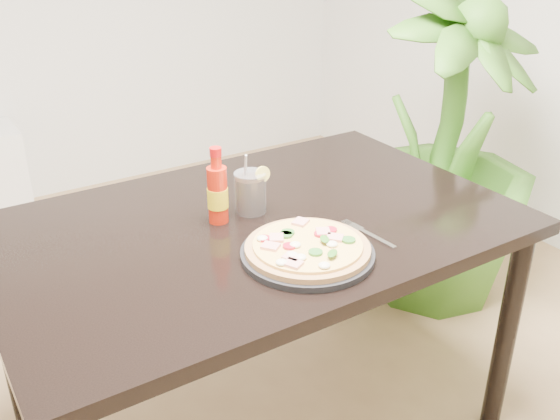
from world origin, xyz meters
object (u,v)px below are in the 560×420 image
dining_table (257,247)px  cola_cup (250,193)px  pizza (307,247)px  houseplant (447,144)px  fork (367,233)px  plate (307,254)px  hot_sauce_bottle (218,193)px

dining_table → cola_cup: (0.01, 0.06, 0.14)m
pizza → houseplant: 1.20m
pizza → fork: pizza is taller
fork → cola_cup: bearing=118.7°
plate → cola_cup: size_ratio=1.84×
cola_cup → fork: bearing=-56.1°
dining_table → plate: (0.01, -0.24, 0.09)m
houseplant → dining_table: bearing=-163.5°
hot_sauce_bottle → houseplant: size_ratio=0.16×
fork → dining_table: bearing=127.0°
pizza → cola_cup: 0.29m
plate → pizza: 0.02m
hot_sauce_bottle → houseplant: houseplant is taller
dining_table → houseplant: size_ratio=1.05×
pizza → fork: size_ratio=1.62×
dining_table → pizza: bearing=-89.2°
houseplant → hot_sauce_bottle: bearing=-167.0°
pizza → cola_cup: bearing=87.8°
dining_table → fork: 0.31m
plate → houseplant: houseplant is taller
hot_sauce_bottle → fork: 0.41m
plate → cola_cup: 0.30m
dining_table → plate: bearing=-88.7°
plate → dining_table: bearing=91.3°
dining_table → cola_cup: size_ratio=7.86×
cola_cup → pizza: bearing=-92.2°
cola_cup → fork: (0.19, -0.28, -0.05)m
dining_table → plate: 0.25m
fork → hot_sauce_bottle: bearing=131.8°
dining_table → hot_sauce_bottle: hot_sauce_bottle is taller
cola_cup → dining_table: bearing=-104.5°
hot_sauce_bottle → houseplant: bearing=13.0°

